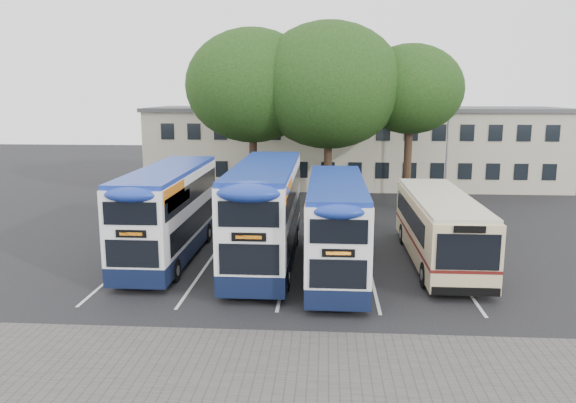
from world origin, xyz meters
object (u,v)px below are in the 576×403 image
Objects in this scene: bus_dd_right at (336,223)px; tree_mid at (329,86)px; bus_single at (439,224)px; lamp_post at (448,127)px; tree_left at (252,86)px; tree_right at (410,90)px; bus_dd_left at (169,209)px; bus_dd_mid at (265,209)px.

tree_mid is at bearing 91.41° from bus_dd_right.
lamp_post is at bearing 77.39° from bus_single.
tree_left reaches higher than tree_right.
bus_dd_left is at bearing -100.63° from tree_left.
bus_dd_right is (3.03, -1.38, -0.25)m from bus_dd_mid.
tree_right reaches higher than bus_dd_mid.
lamp_post reaches higher than bus_dd_left.
tree_right is 15.58m from bus_dd_mid.
bus_dd_mid is (-10.73, -14.79, -2.68)m from lamp_post.
bus_dd_right is at bearing -155.61° from bus_single.
tree_mid is at bearing -173.19° from tree_right.
tree_right is at bearing 71.05° from bus_dd_right.
lamp_post reaches higher than bus_dd_right.
bus_dd_left is 0.94× the size of bus_dd_mid.
tree_mid reaches higher than bus_dd_mid.
lamp_post is 8.96m from tree_mid.
tree_left is 1.21× the size of bus_dd_right.
lamp_post is at bearing 64.53° from bus_dd_right.
bus_dd_mid is (-2.70, -11.87, -5.37)m from tree_mid.
tree_mid is 5.13m from tree_right.
tree_mid is 1.24× the size of bus_dd_right.
lamp_post is 0.88× the size of tree_right.
bus_dd_mid is at bearing -125.95° from lamp_post.
lamp_post is 0.92× the size of bus_dd_left.
tree_right is (9.91, 0.12, -0.23)m from tree_left.
tree_left is at bearing 99.77° from bus_dd_mid.
bus_single is (-0.21, -11.80, -5.84)m from tree_right.
bus_single is (11.94, 0.25, -0.56)m from bus_dd_left.
tree_right reaches higher than lamp_post.
bus_dd_left is 7.61m from bus_dd_right.
tree_left is at bearing -179.30° from tree_right.
bus_dd_right is (0.33, -13.25, -5.62)m from tree_mid.
tree_right is at bearing 58.04° from bus_dd_mid.
bus_dd_left is (-15.09, -14.36, -2.83)m from lamp_post.
tree_mid is (-8.03, -2.92, 2.69)m from lamp_post.
bus_dd_right is at bearing -115.47° from lamp_post.
bus_single is (4.87, -11.19, -6.08)m from tree_mid.
bus_single is (-3.16, -14.11, -3.39)m from lamp_post.
bus_single is at bearing -91.03° from tree_right.
bus_dd_mid is (-7.78, -12.48, -5.13)m from tree_right.
bus_single is at bearing 24.39° from bus_dd_right.
tree_right is at bearing 0.70° from tree_left.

